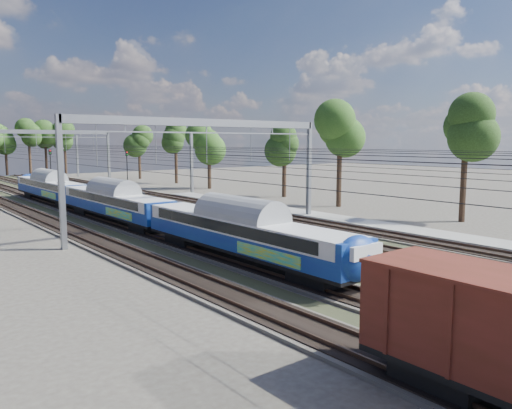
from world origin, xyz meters
TOP-DOWN VIEW (x-y plane):
  - track_bed at (-0.00, 45.00)m, footprint 21.00×130.00m
  - platform at (12.00, 20.00)m, footprint 3.00×70.00m
  - catenary at (0.33, 52.69)m, footprint 25.65×130.00m
  - tree_belt at (6.65, 96.03)m, footprint 38.69×100.58m
  - emu_train at (-4.50, 37.86)m, footprint 2.64×56.03m
  - worker at (2.09, 45.78)m, footprint 0.47×0.68m
  - signal_near at (0.14, 71.81)m, footprint 0.39×0.35m
  - signal_far at (9.80, 66.95)m, footprint 0.40×0.36m

SIDE VIEW (x-z plane):
  - track_bed at x=0.00m, z-range -0.07..0.27m
  - platform at x=12.00m, z-range 0.00..0.30m
  - worker at x=2.09m, z-range 0.00..1.76m
  - emu_train at x=-4.50m, z-range 0.34..4.21m
  - signal_far at x=9.80m, z-range 0.76..6.52m
  - signal_near at x=0.14m, z-range 0.80..6.86m
  - catenary at x=0.33m, z-range 1.90..10.90m
  - tree_belt at x=6.65m, z-range 2.02..14.26m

